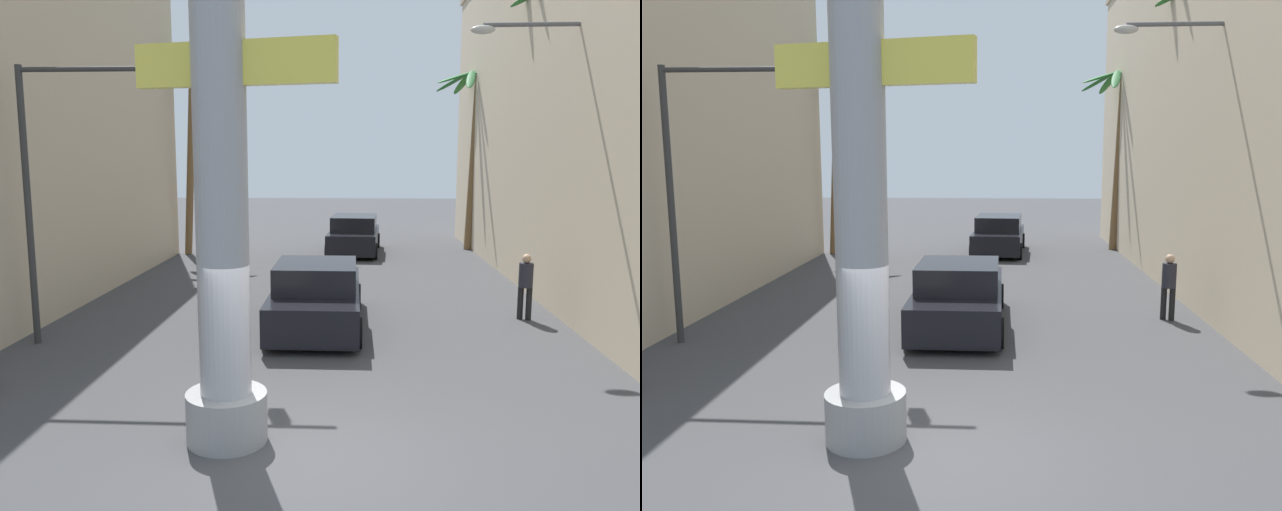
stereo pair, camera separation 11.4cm
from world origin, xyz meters
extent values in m
plane|color=#424244|center=(0.00, 10.00, 0.00)|extent=(87.43, 87.43, 0.00)
cylinder|color=#9E9EA3|center=(-1.04, 0.51, 4.12)|extent=(0.71, 0.71, 8.24)
cylinder|color=gray|center=(-1.04, 0.51, 0.35)|extent=(1.13, 1.13, 0.70)
cube|color=#F2E04C|center=(-0.84, 0.51, 5.11)|extent=(2.69, 0.69, 0.56)
cylinder|color=#59595E|center=(6.03, 7.31, 3.52)|extent=(0.16, 0.16, 7.05)
cylinder|color=#59595E|center=(4.82, 7.31, 6.90)|extent=(2.42, 0.10, 0.10)
ellipsoid|color=beige|center=(3.61, 7.31, 6.80)|extent=(0.56, 0.28, 0.20)
cylinder|color=#333333|center=(-6.03, 4.89, 2.88)|extent=(0.14, 0.14, 5.76)
cylinder|color=#333333|center=(-3.46, 4.89, 5.66)|extent=(5.13, 0.10, 0.10)
cube|color=black|center=(-1.67, 4.89, 5.21)|extent=(0.24, 0.24, 0.70)
sphere|color=red|center=(-1.67, 4.76, 5.43)|extent=(0.14, 0.14, 0.14)
sphere|color=yellow|center=(-1.67, 4.76, 5.21)|extent=(0.14, 0.14, 0.14)
sphere|color=green|center=(-1.67, 4.76, 4.99)|extent=(0.14, 0.14, 0.14)
cylinder|color=black|center=(-1.08, 8.45, 0.32)|extent=(0.22, 0.64, 0.64)
cylinder|color=black|center=(0.79, 8.45, 0.32)|extent=(0.22, 0.64, 0.64)
cylinder|color=black|center=(-1.08, 4.93, 0.32)|extent=(0.22, 0.64, 0.64)
cylinder|color=black|center=(0.79, 4.93, 0.32)|extent=(0.22, 0.64, 0.64)
cube|color=black|center=(-0.14, 6.69, 0.56)|extent=(1.97, 5.04, 0.80)
cube|color=black|center=(-0.14, 6.31, 1.26)|extent=(1.82, 2.12, 0.60)
cylinder|color=black|center=(-0.09, 19.77, 0.32)|extent=(0.26, 0.65, 0.64)
cylinder|color=black|center=(1.73, 19.65, 0.32)|extent=(0.26, 0.65, 0.64)
cylinder|color=black|center=(-0.30, 16.58, 0.32)|extent=(0.26, 0.65, 0.64)
cylinder|color=black|center=(1.52, 16.46, 0.32)|extent=(0.26, 0.65, 0.64)
cube|color=black|center=(0.72, 18.12, 0.56)|extent=(2.22, 4.69, 0.80)
cube|color=black|center=(0.72, 18.12, 1.26)|extent=(1.93, 2.63, 0.60)
cylinder|color=brown|center=(5.79, 19.53, 3.68)|extent=(0.65, 0.68, 7.39)
ellipsoid|color=#26792D|center=(6.49, 19.81, 7.11)|extent=(1.62, 0.60, 0.94)
ellipsoid|color=#21752D|center=(6.24, 20.30, 7.18)|extent=(1.43, 1.44, 0.72)
ellipsoid|color=#30792D|center=(5.38, 20.51, 7.13)|extent=(0.82, 1.65, 0.89)
ellipsoid|color=#22672D|center=(4.91, 20.17, 7.15)|extent=(1.55, 1.22, 0.83)
ellipsoid|color=#246D2D|center=(4.84, 19.31, 7.21)|extent=(1.70, 1.04, 0.62)
ellipsoid|color=#265F2D|center=(5.42, 18.83, 7.09)|extent=(0.74, 1.61, 0.98)
ellipsoid|color=#29712D|center=(6.30, 19.12, 7.21)|extent=(1.53, 1.37, 0.62)
cylinder|color=brown|center=(-5.85, 17.30, 3.97)|extent=(0.79, 0.52, 7.95)
ellipsoid|color=#216F2D|center=(-4.95, 17.67, 7.68)|extent=(1.46, 0.57, 0.93)
ellipsoid|color=#29752D|center=(-5.48, 18.30, 7.80)|extent=(0.84, 1.59, 0.55)
ellipsoid|color=#2F5C2D|center=(-6.27, 18.13, 7.81)|extent=(1.33, 1.39, 0.54)
ellipsoid|color=#2F732D|center=(-6.45, 17.22, 7.75)|extent=(1.52, 0.96, 0.73)
ellipsoid|color=#246E2D|center=(-5.54, 16.78, 7.81)|extent=(0.72, 1.60, 0.55)
cylinder|color=brown|center=(6.15, 11.45, 4.40)|extent=(0.35, 0.79, 8.81)
cylinder|color=black|center=(4.98, 7.41, 0.41)|extent=(0.14, 0.14, 0.81)
cylinder|color=black|center=(4.80, 7.49, 0.41)|extent=(0.14, 0.14, 0.81)
cylinder|color=#26262D|center=(4.89, 7.45, 1.11)|extent=(0.45, 0.45, 0.59)
sphere|color=tan|center=(4.89, 7.45, 1.51)|extent=(0.22, 0.22, 0.22)
camera|label=1|loc=(0.72, -7.65, 3.92)|focal=35.00mm
camera|label=2|loc=(0.83, -7.64, 3.92)|focal=35.00mm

